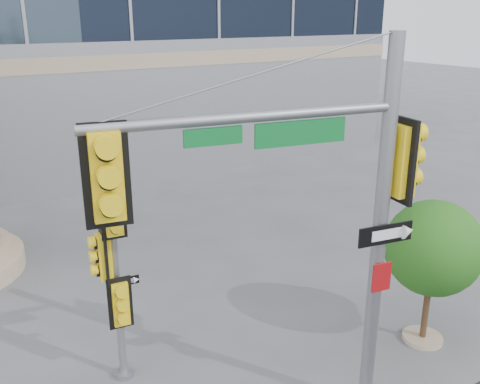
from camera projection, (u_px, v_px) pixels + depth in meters
ground at (308, 375)px, 11.00m from camera, size 120.00×120.00×0.00m
main_signal_pole at (318, 204)px, 8.37m from camera, size 5.25×1.36×6.83m
secondary_signal_pole at (114, 268)px, 10.09m from camera, size 0.74×0.60×4.26m
street_tree at (434, 251)px, 11.51m from camera, size 2.14×2.09×3.34m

